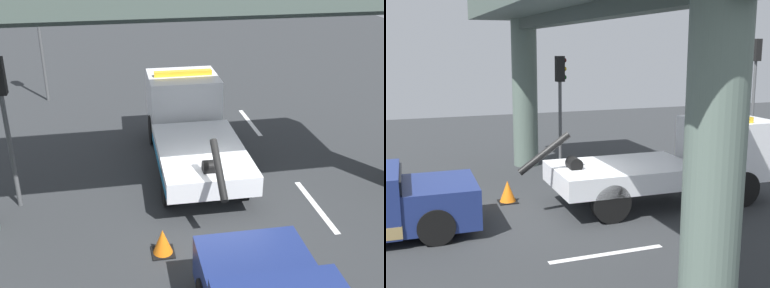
{
  "view_description": "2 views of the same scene",
  "coord_description": "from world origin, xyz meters",
  "views": [
    {
      "loc": [
        -9.95,
        2.46,
        6.83
      ],
      "look_at": [
        0.8,
        0.44,
        1.74
      ],
      "focal_mm": 44.18,
      "sensor_mm": 36.0,
      "label": 1
    },
    {
      "loc": [
        -3.97,
        -11.82,
        4.32
      ],
      "look_at": [
        0.52,
        0.45,
        1.76
      ],
      "focal_mm": 46.17,
      "sensor_mm": 36.0,
      "label": 2
    }
  ],
  "objects": [
    {
      "name": "lane_stripe_mid",
      "position": [
        0.0,
        -2.78,
        0.0
      ],
      "size": [
        2.6,
        0.16,
        0.01
      ],
      "primitive_type": "cube",
      "color": "silver",
      "rests_on": "ground"
    },
    {
      "name": "traffic_light_far",
      "position": [
        1.52,
        4.99,
        2.94
      ],
      "size": [
        0.39,
        0.32,
        4.03
      ],
      "color": "#515456",
      "rests_on": "ground"
    },
    {
      "name": "traffic_light_mid",
      "position": [
        10.02,
        4.99,
        3.39
      ],
      "size": [
        0.39,
        0.32,
        4.67
      ],
      "color": "#515456",
      "rests_on": "ground"
    },
    {
      "name": "tow_truck_white",
      "position": [
        3.58,
        -0.01,
        1.2
      ],
      "size": [
        7.27,
        2.51,
        2.46
      ],
      "color": "white",
      "rests_on": "ground"
    },
    {
      "name": "lane_stripe_east",
      "position": [
        6.0,
        -2.78,
        0.0
      ],
      "size": [
        2.6,
        0.16,
        0.01
      ],
      "primitive_type": "cube",
      "color": "silver",
      "rests_on": "ground"
    },
    {
      "name": "overpass_structure",
      "position": [
        0.41,
        0.0,
        5.22
      ],
      "size": [
        3.6,
        13.57,
        6.2
      ],
      "color": "#596B60",
      "rests_on": "ground"
    },
    {
      "name": "ground_plane",
      "position": [
        0.0,
        0.0,
        -0.05
      ],
      "size": [
        60.0,
        40.0,
        0.1
      ],
      "primitive_type": "cube",
      "color": "#2D3033"
    },
    {
      "name": "traffic_cone_orange",
      "position": [
        -1.22,
        1.5,
        0.3
      ],
      "size": [
        0.52,
        0.52,
        0.62
      ],
      "color": "orange",
      "rests_on": "ground"
    }
  ]
}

